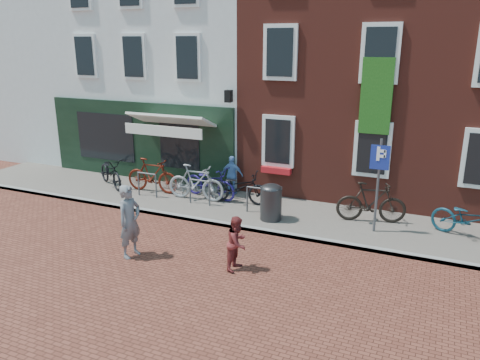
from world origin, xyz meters
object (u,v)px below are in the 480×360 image
at_px(bicycle_2, 210,182).
at_px(bicycle_5, 371,202).
at_px(boy, 237,243).
at_px(bicycle_4, 239,187).
at_px(cafe_person, 232,175).
at_px(bicycle_1, 152,175).
at_px(bicycle_6, 470,220).
at_px(bicycle_3, 196,182).
at_px(parking_sign, 379,172).
at_px(woman, 130,221).
at_px(litter_bin, 271,200).
at_px(bicycle_0, 111,172).

height_order(bicycle_2, bicycle_5, bicycle_5).
bearing_deg(boy, bicycle_5, -26.98).
xyz_separation_m(bicycle_4, bicycle_5, (4.15, 0.06, 0.06)).
xyz_separation_m(boy, cafe_person, (-2.33, 4.76, 0.12)).
xyz_separation_m(bicycle_1, bicycle_6, (9.92, -0.01, -0.06)).
height_order(bicycle_2, bicycle_3, bicycle_3).
relative_size(parking_sign, woman, 1.41).
distance_m(boy, bicycle_1, 6.27).
bearing_deg(bicycle_1, bicycle_2, -85.49).
bearing_deg(bicycle_5, bicycle_3, 79.27).
xyz_separation_m(litter_bin, bicycle_1, (-4.65, 0.80, -0.00)).
xyz_separation_m(parking_sign, cafe_person, (-4.96, 1.41, -1.04)).
distance_m(bicycle_4, bicycle_5, 4.15).
distance_m(bicycle_2, bicycle_6, 7.81).
relative_size(woman, bicycle_0, 0.91).
bearing_deg(bicycle_0, boy, -86.76).
relative_size(bicycle_3, bicycle_4, 0.97).
height_order(litter_bin, bicycle_4, litter_bin).
relative_size(parking_sign, bicycle_3, 1.32).
relative_size(cafe_person, bicycle_0, 0.66).
distance_m(bicycle_0, bicycle_1, 1.75).
height_order(litter_bin, bicycle_1, bicycle_1).
xyz_separation_m(parking_sign, boy, (-2.63, -3.35, -1.15)).
xyz_separation_m(bicycle_2, bicycle_4, (1.09, -0.13, 0.00)).
height_order(bicycle_3, bicycle_4, bicycle_3).
bearing_deg(bicycle_3, boy, -143.14).
relative_size(bicycle_2, bicycle_4, 1.00).
bearing_deg(cafe_person, woman, 81.06).
bearing_deg(bicycle_4, cafe_person, 30.22).
bearing_deg(bicycle_0, bicycle_6, -56.91).
bearing_deg(bicycle_1, bicycle_6, -92.36).
xyz_separation_m(woman, bicycle_6, (7.66, 4.29, -0.29)).
height_order(boy, bicycle_6, boy).
bearing_deg(parking_sign, boy, -128.05).
bearing_deg(boy, bicycle_6, -48.45).
distance_m(parking_sign, bicycle_1, 7.67).
height_order(boy, bicycle_5, boy).
relative_size(boy, cafe_person, 0.97).
distance_m(boy, bicycle_4, 4.35).
bearing_deg(litter_bin, bicycle_2, 157.45).
xyz_separation_m(litter_bin, bicycle_6, (5.27, 0.80, -0.06)).
xyz_separation_m(litter_bin, bicycle_5, (2.70, 0.99, -0.00)).
xyz_separation_m(woman, bicycle_2, (-0.15, 4.55, -0.29)).
bearing_deg(cafe_person, bicycle_1, 14.11).
xyz_separation_m(parking_sign, bicycle_5, (-0.22, 0.69, -1.11)).
distance_m(litter_bin, bicycle_0, 6.45).
height_order(bicycle_3, bicycle_5, same).
bearing_deg(boy, bicycle_4, 27.42).
height_order(bicycle_0, bicycle_4, same).
distance_m(bicycle_1, bicycle_4, 3.21).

